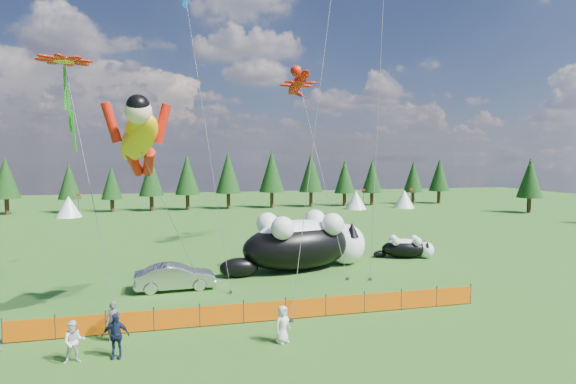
# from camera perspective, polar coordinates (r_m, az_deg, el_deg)

# --- Properties ---
(ground) EXTENTS (160.00, 160.00, 0.00)m
(ground) POSITION_cam_1_polar(r_m,az_deg,el_deg) (24.75, -4.26, -13.74)
(ground) COLOR #103A0A
(ground) RESTS_ON ground
(safety_fence) EXTENTS (22.06, 0.06, 1.10)m
(safety_fence) POSITION_cam_1_polar(r_m,az_deg,el_deg) (21.78, -2.95, -14.87)
(safety_fence) COLOR #262626
(safety_fence) RESTS_ON ground
(tree_line) EXTENTS (90.00, 4.00, 8.00)m
(tree_line) POSITION_cam_1_polar(r_m,az_deg,el_deg) (68.44, -10.34, 1.14)
(tree_line) COLOR black
(tree_line) RESTS_ON ground
(festival_tents) EXTENTS (50.00, 3.20, 2.80)m
(festival_tents) POSITION_cam_1_polar(r_m,az_deg,el_deg) (65.23, -0.37, -1.23)
(festival_tents) COLOR white
(festival_tents) RESTS_ON ground
(cat_large) EXTENTS (10.80, 5.62, 3.95)m
(cat_large) POSITION_cam_1_polar(r_m,az_deg,el_deg) (31.24, 2.13, -6.38)
(cat_large) COLOR black
(cat_large) RESTS_ON ground
(cat_small) EXTENTS (4.58, 2.53, 1.69)m
(cat_small) POSITION_cam_1_polar(r_m,az_deg,el_deg) (36.05, 14.89, -6.82)
(cat_small) COLOR black
(cat_small) RESTS_ON ground
(car) EXTENTS (4.67, 1.82, 1.51)m
(car) POSITION_cam_1_polar(r_m,az_deg,el_deg) (27.42, -14.10, -10.41)
(car) COLOR silver
(car) RESTS_ON ground
(spectator_a) EXTENTS (0.63, 0.41, 1.70)m
(spectator_a) POSITION_cam_1_polar(r_m,az_deg,el_deg) (20.79, -21.28, -15.09)
(spectator_a) COLOR #515055
(spectator_a) RESTS_ON ground
(spectator_b) EXTENTS (0.86, 0.60, 1.62)m
(spectator_b) POSITION_cam_1_polar(r_m,az_deg,el_deg) (19.39, -25.54, -16.80)
(spectator_b) COLOR silver
(spectator_b) RESTS_ON ground
(spectator_c) EXTENTS (1.08, 0.65, 1.75)m
(spectator_c) POSITION_cam_1_polar(r_m,az_deg,el_deg) (19.21, -21.05, -16.66)
(spectator_c) COLOR #16203E
(spectator_c) RESTS_ON ground
(spectator_e) EXTENTS (0.91, 0.83, 1.57)m
(spectator_e) POSITION_cam_1_polar(r_m,az_deg,el_deg) (19.39, -0.69, -16.46)
(spectator_e) COLOR silver
(spectator_e) RESTS_ON ground
(superhero_kite) EXTENTS (5.83, 6.95, 11.26)m
(superhero_kite) POSITION_cam_1_polar(r_m,az_deg,el_deg) (22.17, -18.43, 6.40)
(superhero_kite) COLOR #EFAB0C
(superhero_kite) RESTS_ON ground
(gecko_kite) EXTENTS (3.67, 13.71, 17.35)m
(gecko_kite) POSITION_cam_1_polar(r_m,az_deg,el_deg) (38.49, 1.34, 13.69)
(gecko_kite) COLOR red
(gecko_kite) RESTS_ON ground
(flower_kite) EXTENTS (4.20, 4.18, 12.85)m
(flower_kite) POSITION_cam_1_polar(r_m,az_deg,el_deg) (25.80, -26.54, 14.36)
(flower_kite) COLOR red
(flower_kite) RESTS_ON ground
(diamond_kite_a) EXTENTS (2.58, 3.73, 17.94)m
(diamond_kite_a) POSITION_cam_1_polar(r_m,az_deg,el_deg) (29.37, -12.61, 21.46)
(diamond_kite_a) COLOR #0B5EB3
(diamond_kite_a) RESTS_ON ground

